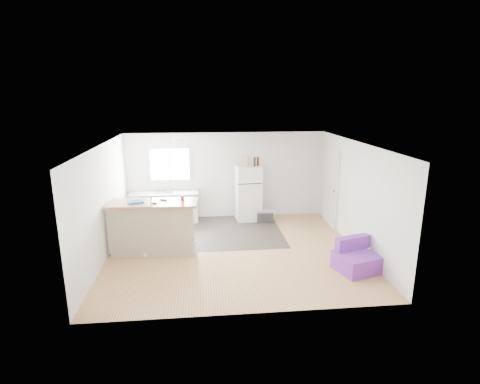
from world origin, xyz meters
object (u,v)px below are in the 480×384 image
object	(u,v)px
mop	(147,247)
cleaner_jug	(193,247)
peninsula	(153,227)
cooler	(265,215)
bottle_left	(255,162)
kitchen_cabinets	(165,207)
purple_seat	(356,259)
cardboard_box	(244,161)
red_cup	(183,198)
blue_tray	(135,202)
bottle_right	(258,161)
refrigerator	(248,193)

from	to	relation	value
mop	cleaner_jug	bearing A→B (deg)	-17.90
peninsula	mop	size ratio (longest dim) A/B	1.42
cooler	cleaner_jug	size ratio (longest dim) A/B	1.47
peninsula	bottle_left	distance (m)	3.37
kitchen_cabinets	purple_seat	bearing A→B (deg)	-39.70
purple_seat	cardboard_box	xyz separation A→B (m)	(-1.85, 3.31, 1.45)
cleaner_jug	red_cup	bearing A→B (deg)	154.26
cleaner_jug	blue_tray	distance (m)	1.58
red_cup	cardboard_box	distance (m)	2.60
cleaner_jug	bottle_right	world-z (taller)	bottle_right
red_cup	cardboard_box	size ratio (longest dim) A/B	0.40
cleaner_jug	purple_seat	bearing A→B (deg)	-11.83
kitchen_cabinets	peninsula	bearing A→B (deg)	-91.40
peninsula	bottle_right	size ratio (longest dim) A/B	7.77
cooler	bottle_right	size ratio (longest dim) A/B	1.93
refrigerator	red_cup	xyz separation A→B (m)	(-1.69, -2.05, 0.47)
kitchen_cabinets	bottle_left	world-z (taller)	bottle_left
cooler	red_cup	bearing A→B (deg)	-133.75
refrigerator	red_cup	bearing A→B (deg)	-134.62
bottle_right	refrigerator	bearing A→B (deg)	179.75
cooler	blue_tray	xyz separation A→B (m)	(-3.12, -1.85, 1.01)
refrigerator	purple_seat	xyz separation A→B (m)	(1.75, -3.34, -0.54)
refrigerator	blue_tray	world-z (taller)	refrigerator
cooler	purple_seat	bearing A→B (deg)	-60.77
cooler	purple_seat	xyz separation A→B (m)	(1.31, -3.08, 0.05)
peninsula	cleaner_jug	size ratio (longest dim) A/B	5.94
purple_seat	cooler	bearing A→B (deg)	97.27
kitchen_cabinets	blue_tray	size ratio (longest dim) A/B	6.17
refrigerator	kitchen_cabinets	bearing A→B (deg)	173.86
peninsula	mop	xyz separation A→B (m)	(-0.13, -0.21, -0.36)
refrigerator	blue_tray	size ratio (longest dim) A/B	5.07
cardboard_box	bottle_right	bearing A→B (deg)	4.61
refrigerator	bottle_right	xyz separation A→B (m)	(0.26, -0.00, 0.89)
refrigerator	red_cup	distance (m)	2.70
peninsula	bottle_right	distance (m)	3.50
blue_tray	bottle_right	world-z (taller)	bottle_right
peninsula	cooler	xyz separation A→B (m)	(2.79, 1.81, -0.42)
refrigerator	cardboard_box	bearing A→B (deg)	-168.85
refrigerator	purple_seat	distance (m)	3.81
peninsula	cardboard_box	bearing A→B (deg)	45.52
peninsula	cooler	world-z (taller)	peninsula
refrigerator	peninsula	bearing A→B (deg)	-143.69
cooler	bottle_left	size ratio (longest dim) A/B	1.93
peninsula	refrigerator	xyz separation A→B (m)	(2.35, 2.07, 0.17)
kitchen_cabinets	bottle_right	bearing A→B (deg)	-0.74
cleaner_jug	peninsula	bearing A→B (deg)	-179.11
bottle_left	bottle_right	distance (m)	0.14
mop	refrigerator	bearing A→B (deg)	18.59
red_cup	blue_tray	xyz separation A→B (m)	(-0.99, -0.06, -0.04)
peninsula	cleaner_jug	xyz separation A→B (m)	(0.85, -0.11, -0.45)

